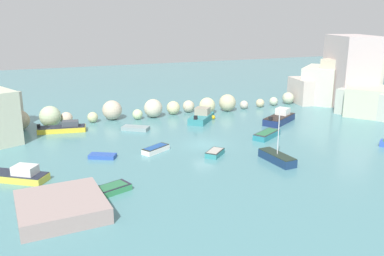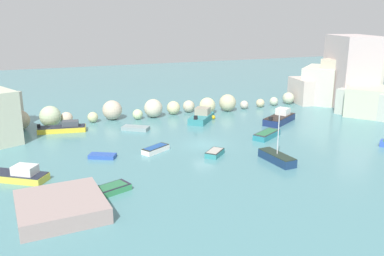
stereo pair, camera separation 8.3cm
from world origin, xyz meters
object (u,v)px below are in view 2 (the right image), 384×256
(moored_boat_8, at_px, (267,135))
(moored_boat_0, at_px, (277,158))
(moored_boat_9, at_px, (106,190))
(moored_boat_2, at_px, (102,156))
(moored_boat_5, at_px, (63,128))
(stone_dock, at_px, (61,206))
(moored_boat_4, at_px, (202,117))
(moored_boat_10, at_px, (18,175))
(channel_buoy, at_px, (213,117))
(moored_boat_1, at_px, (136,128))
(moored_boat_3, at_px, (280,118))
(moored_boat_7, at_px, (215,153))
(moored_boat_11, at_px, (156,149))

(moored_boat_8, bearing_deg, moored_boat_0, 33.92)
(moored_boat_9, bearing_deg, moored_boat_2, 61.37)
(moored_boat_2, bearing_deg, moored_boat_5, 132.06)
(stone_dock, xyz_separation_m, moored_boat_4, (20.54, 21.55, 0.04))
(moored_boat_10, bearing_deg, moored_boat_9, -5.77)
(channel_buoy, distance_m, moored_boat_0, 18.44)
(moored_boat_9, relative_size, moored_boat_10, 0.76)
(moored_boat_0, bearing_deg, moored_boat_1, 26.79)
(channel_buoy, bearing_deg, stone_dock, -135.69)
(channel_buoy, height_order, moored_boat_10, moored_boat_10)
(moored_boat_4, bearing_deg, moored_boat_2, 164.54)
(stone_dock, xyz_separation_m, moored_boat_3, (30.32, 16.96, 0.02))
(moored_boat_5, distance_m, moored_boat_8, 25.55)
(moored_boat_3, distance_m, moored_boat_8, 7.90)
(moored_boat_2, bearing_deg, moored_boat_0, 2.86)
(moored_boat_0, distance_m, moored_boat_2, 17.93)
(moored_boat_5, height_order, moored_boat_7, moored_boat_5)
(moored_boat_2, distance_m, moored_boat_4, 18.59)
(moored_boat_5, height_order, moored_boat_8, moored_boat_5)
(moored_boat_1, height_order, moored_boat_5, moored_boat_5)
(moored_boat_2, distance_m, moored_boat_9, 9.13)
(moored_boat_4, bearing_deg, moored_boat_5, 126.12)
(moored_boat_0, bearing_deg, moored_boat_8, -29.48)
(moored_boat_8, distance_m, moored_boat_9, 22.86)
(moored_boat_4, relative_size, moored_boat_9, 1.24)
(stone_dock, relative_size, moored_boat_8, 1.46)
(moored_boat_4, relative_size, moored_boat_8, 1.22)
(stone_dock, xyz_separation_m, moored_boat_2, (5.01, 11.36, -0.40))
(moored_boat_7, height_order, moored_boat_9, moored_boat_7)
(moored_boat_10, bearing_deg, moored_boat_0, 24.09)
(moored_boat_5, relative_size, moored_boat_9, 1.39)
(moored_boat_2, distance_m, moored_boat_5, 12.19)
(moored_boat_9, bearing_deg, moored_boat_3, 8.07)
(moored_boat_10, bearing_deg, moored_boat_4, 64.30)
(stone_dock, bearing_deg, moored_boat_10, 110.55)
(moored_boat_0, distance_m, moored_boat_3, 16.19)
(channel_buoy, height_order, moored_boat_9, moored_boat_9)
(channel_buoy, distance_m, moored_boat_11, 16.05)
(moored_boat_5, bearing_deg, channel_buoy, 5.73)
(channel_buoy, bearing_deg, moored_boat_9, -133.64)
(moored_boat_8, xyz_separation_m, moored_boat_10, (-27.81, -3.23, 0.14))
(moored_boat_3, bearing_deg, moored_boat_0, -157.10)
(moored_boat_1, distance_m, moored_boat_2, 10.91)
(channel_buoy, bearing_deg, moored_boat_0, -94.26)
(channel_buoy, height_order, moored_boat_1, channel_buoy)
(moored_boat_4, distance_m, moored_boat_10, 27.14)
(moored_boat_4, relative_size, moored_boat_11, 1.58)
(channel_buoy, bearing_deg, moored_boat_10, -151.49)
(moored_boat_2, distance_m, moored_boat_3, 25.93)
(moored_boat_2, height_order, moored_boat_11, moored_boat_11)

